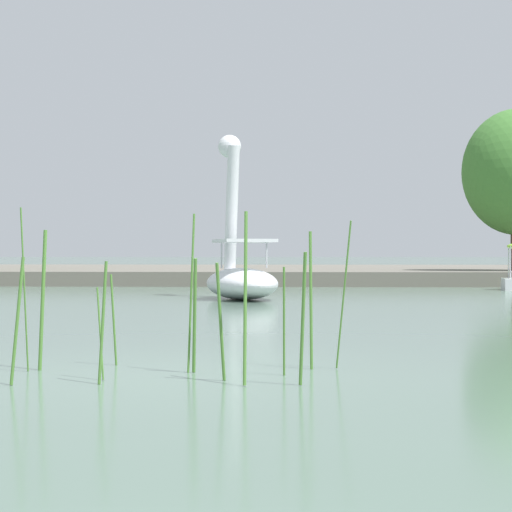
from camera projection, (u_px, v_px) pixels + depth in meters
name	position (u px, v px, depth m)	size (l,w,h in m)	color
ground_plane	(170.00, 375.00, 8.60)	(648.50, 648.50, 0.00)	#567060
shore_bank_far	(277.00, 273.00, 42.47)	(115.00, 21.94, 0.51)	#6B665B
swan_boat	(240.00, 270.00, 23.02)	(2.57, 3.70, 4.24)	white
reed_clump_foreground	(178.00, 309.00, 8.51)	(3.15, 1.49, 1.57)	#4C7F33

